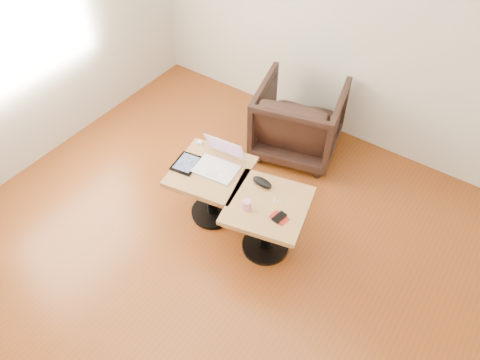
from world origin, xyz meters
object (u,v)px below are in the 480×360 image
Objects in this scene: side_table_right at (267,215)px; striped_cup at (247,205)px; laptop at (219,162)px; armchair at (299,120)px; side_table_left at (211,181)px.

side_table_right is 8.57× the size of striped_cup.
laptop reaches higher than armchair.
laptop is at bearing 150.71° from striped_cup.
laptop is (0.03, 0.07, 0.18)m from side_table_left.
striped_cup is (0.44, -0.25, -0.00)m from laptop.
side_table_left is at bearing 159.52° from striped_cup.
side_table_left is 8.27× the size of striped_cup.
armchair reaches higher than side_table_left.
laptop is at bearing 68.75° from armchair.
side_table_left and side_table_right have the same top height.
armchair is at bearing 75.99° from laptop.
side_table_left is 0.20m from laptop.
laptop is 4.49× the size of striped_cup.
laptop is at bearing 54.76° from side_table_left.
armchair is (0.17, 1.18, -0.04)m from side_table_left.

